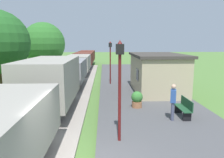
{
  "coord_description": "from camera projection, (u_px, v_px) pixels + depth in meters",
  "views": [
    {
      "loc": [
        0.5,
        -5.56,
        3.87
      ],
      "look_at": [
        1.02,
        8.19,
        1.52
      ],
      "focal_mm": 34.71,
      "sensor_mm": 36.0,
      "label": 1
    }
  ],
  "objects": [
    {
      "name": "freight_train",
      "position": [
        74.0,
        67.0,
        21.09
      ],
      "size": [
        2.5,
        39.2,
        2.72
      ],
      "color": "gray",
      "rests_on": "rail_near"
    },
    {
      "name": "station_hut",
      "position": [
        157.0,
        73.0,
        15.92
      ],
      "size": [
        3.5,
        5.8,
        2.78
      ],
      "color": "tan",
      "rests_on": "platform_slab"
    },
    {
      "name": "bench_near_hut",
      "position": [
        184.0,
        107.0,
        10.57
      ],
      "size": [
        0.42,
        1.5,
        0.91
      ],
      "color": "#1E4C2D",
      "rests_on": "platform_slab"
    },
    {
      "name": "bench_down_platform",
      "position": [
        145.0,
        76.0,
        20.37
      ],
      "size": [
        0.42,
        1.5,
        0.91
      ],
      "color": "#1E4C2D",
      "rests_on": "platform_slab"
    },
    {
      "name": "person_waiting",
      "position": [
        173.0,
        101.0,
        10.06
      ],
      "size": [
        0.34,
        0.43,
        1.71
      ],
      "rotation": [
        0.0,
        0.0,
        2.85
      ],
      "color": "#474C66",
      "rests_on": "platform_slab"
    },
    {
      "name": "potted_planter",
      "position": [
        137.0,
        99.0,
        12.11
      ],
      "size": [
        0.64,
        0.64,
        0.92
      ],
      "color": "#9E6642",
      "rests_on": "platform_slab"
    },
    {
      "name": "lamp_post_near",
      "position": [
        120.0,
        73.0,
        7.66
      ],
      "size": [
        0.28,
        0.28,
        3.7
      ],
      "color": "#591414",
      "rests_on": "platform_slab"
    },
    {
      "name": "lamp_post_far",
      "position": [
        110.0,
        55.0,
        18.69
      ],
      "size": [
        0.28,
        0.28,
        3.7
      ],
      "color": "#591414",
      "rests_on": "platform_slab"
    },
    {
      "name": "tree_field_left",
      "position": [
        44.0,
        44.0,
        23.23
      ],
      "size": [
        4.53,
        4.53,
        5.98
      ],
      "color": "#4C3823",
      "rests_on": "ground"
    },
    {
      "name": "tree_field_distant",
      "position": [
        37.0,
        49.0,
        31.26
      ],
      "size": [
        2.85,
        2.85,
        4.37
      ],
      "color": "#4C3823",
      "rests_on": "ground"
    }
  ]
}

